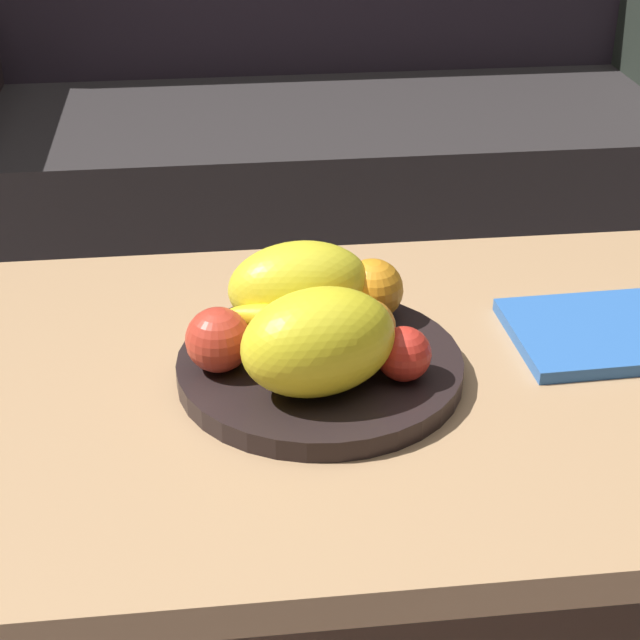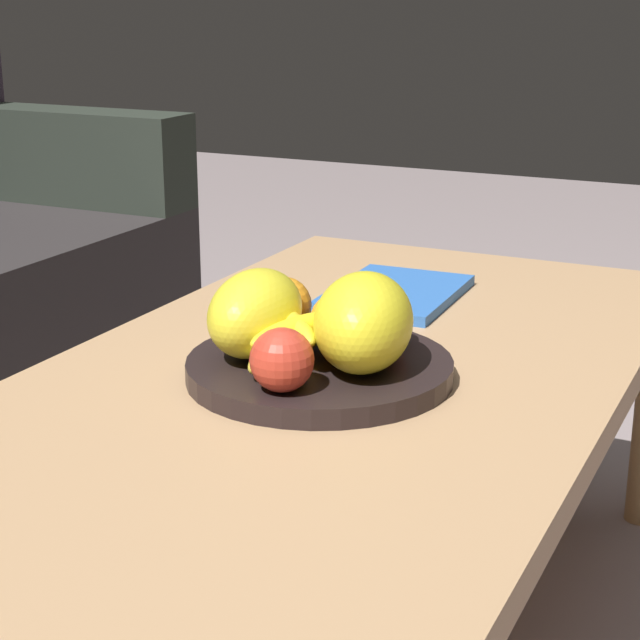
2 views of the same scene
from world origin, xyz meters
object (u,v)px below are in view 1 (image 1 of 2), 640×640
(fruit_bowl, at_px, (320,368))
(melon_smaller_beside, at_px, (299,286))
(coffee_table, at_px, (364,404))
(couch, at_px, (325,136))
(orange_left, at_px, (372,290))
(apple_front, at_px, (218,340))
(magazine, at_px, (614,332))
(apple_left, at_px, (404,354))
(orange_front, at_px, (365,328))
(melon_large_front, at_px, (319,342))
(banana_bunch, at_px, (295,323))

(fruit_bowl, distance_m, melon_smaller_beside, 0.10)
(coffee_table, bearing_deg, melon_smaller_beside, 130.21)
(couch, distance_m, orange_left, 1.13)
(fruit_bowl, relative_size, apple_front, 4.46)
(magazine, bearing_deg, apple_left, -162.59)
(fruit_bowl, bearing_deg, apple_left, -30.64)
(coffee_table, distance_m, orange_left, 0.14)
(melon_smaller_beside, relative_size, apple_front, 2.31)
(coffee_table, bearing_deg, apple_left, -56.37)
(couch, distance_m, fruit_bowl, 1.22)
(orange_front, bearing_deg, couch, 85.29)
(apple_front, relative_size, magazine, 0.29)
(orange_left, bearing_deg, orange_front, -104.21)
(fruit_bowl, relative_size, magazine, 1.30)
(orange_front, bearing_deg, fruit_bowl, -176.62)
(melon_large_front, relative_size, apple_left, 2.80)
(orange_front, xyz_separation_m, magazine, (0.31, 0.04, -0.05))
(melon_large_front, bearing_deg, melon_smaller_beside, 92.83)
(couch, distance_m, melon_smaller_beside, 1.15)
(fruit_bowl, xyz_separation_m, orange_front, (0.05, 0.00, 0.05))
(couch, xyz_separation_m, fruit_bowl, (-0.15, -1.20, 0.15))
(melon_smaller_beside, bearing_deg, magazine, -4.87)
(apple_front, height_order, banana_bunch, apple_front)
(couch, relative_size, orange_front, 24.40)
(fruit_bowl, relative_size, orange_left, 4.35)
(orange_front, bearing_deg, apple_front, -176.36)
(fruit_bowl, height_order, magazine, fruit_bowl)
(melon_large_front, height_order, banana_bunch, melon_large_front)
(apple_front, bearing_deg, melon_smaller_beside, 41.66)
(melon_large_front, xyz_separation_m, orange_left, (0.08, 0.15, -0.02))
(banana_bunch, bearing_deg, magazine, 2.57)
(melon_large_front, relative_size, banana_bunch, 0.94)
(coffee_table, distance_m, couch, 1.21)
(apple_front, xyz_separation_m, magazine, (0.48, 0.05, -0.05))
(coffee_table, bearing_deg, orange_front, 83.41)
(couch, relative_size, banana_bunch, 9.39)
(coffee_table, relative_size, magazine, 5.20)
(melon_large_front, relative_size, orange_left, 2.27)
(coffee_table, distance_m, apple_left, 0.12)
(melon_large_front, height_order, orange_left, melon_large_front)
(fruit_bowl, bearing_deg, orange_left, 50.28)
(coffee_table, distance_m, apple_front, 0.20)
(banana_bunch, bearing_deg, orange_left, 30.78)
(couch, xyz_separation_m, banana_bunch, (-0.18, -1.17, 0.19))
(orange_left, bearing_deg, coffee_table, -104.00)
(couch, distance_m, banana_bunch, 1.20)
(fruit_bowl, height_order, orange_front, orange_front)
(orange_left, xyz_separation_m, magazine, (0.29, -0.04, -0.05))
(melon_large_front, height_order, apple_front, melon_large_front)
(fruit_bowl, bearing_deg, melon_smaller_beside, 100.97)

